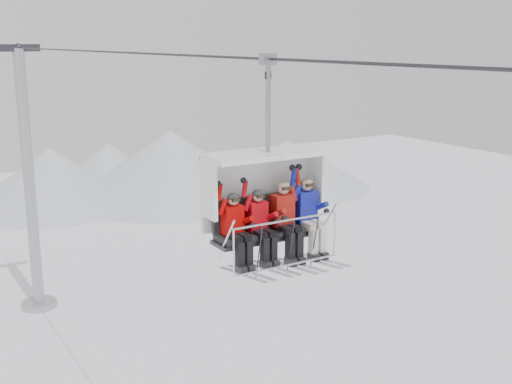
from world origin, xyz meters
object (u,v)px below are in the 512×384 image
skier_far_left (236,228)px  skier_center_left (260,224)px  lift_tower_right (31,200)px  skier_center_right (285,217)px  chairlift_carrier (264,193)px  skier_far_right (308,213)px

skier_far_left → skier_center_left: (0.54, 0.00, 0.00)m
lift_tower_right → skier_center_right: lift_tower_right is taller
skier_far_left → chairlift_carrier: bearing=20.9°
skier_far_left → skier_far_right: size_ratio=0.99×
chairlift_carrier → skier_center_right: (0.31, -0.30, -0.47)m
lift_tower_right → skier_far_left: 23.07m
chairlift_carrier → skier_center_left: 0.67m
chairlift_carrier → skier_center_left: chairlift_carrier is taller
skier_far_left → skier_center_left: size_ratio=1.00×
chairlift_carrier → skier_center_left: bearing=-131.8°
chairlift_carrier → skier_center_right: chairlift_carrier is taller
skier_far_left → skier_center_right: (1.13, 0.01, 0.05)m
skier_center_left → skier_far_right: bearing=0.6°
lift_tower_right → chairlift_carrier: (0.00, -22.31, 4.93)m
lift_tower_right → skier_far_left: lift_tower_right is taller
lift_tower_right → skier_far_left: size_ratio=7.99×
skier_far_left → skier_center_right: size_ratio=0.99×
skier_center_right → skier_far_left: bearing=-179.4°
skier_center_left → skier_far_right: (1.15, 0.01, 0.05)m
skier_far_left → skier_far_right: 1.70m
skier_far_right → lift_tower_right: bearing=92.2°
chairlift_carrier → skier_center_left: size_ratio=2.36×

